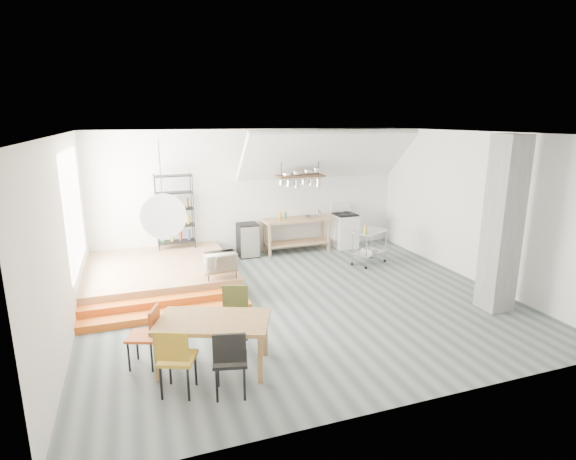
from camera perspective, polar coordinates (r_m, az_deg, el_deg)
name	(u,v)px	position (r m, az deg, el deg)	size (l,w,h in m)	color
floor	(300,301)	(8.85, 1.58, -8.99)	(8.00, 8.00, 0.00)	#4C5658
wall_back	(252,193)	(11.64, -4.54, 4.77)	(8.00, 0.04, 3.20)	silver
wall_left	(64,239)	(7.91, -26.55, -1.09)	(0.04, 7.00, 3.20)	silver
wall_right	(475,207)	(10.45, 22.62, 2.68)	(0.04, 7.00, 3.20)	silver
ceiling	(302,133)	(8.16, 1.73, 12.19)	(8.00, 7.00, 0.02)	white
slope_ceiling	(327,155)	(11.56, 4.93, 9.44)	(4.40, 1.80, 0.15)	white
window_pane	(74,209)	(9.32, -25.52, 2.38)	(0.02, 2.50, 2.20)	white
platform	(160,273)	(10.15, -15.96, -5.27)	(3.00, 3.00, 0.40)	#966F4B
step_lower	(168,315)	(8.39, -15.00, -10.35)	(3.00, 0.35, 0.13)	#D35E18
step_upper	(166,304)	(8.68, -15.22, -9.03)	(3.00, 0.35, 0.27)	#D35E18
concrete_column	(503,225)	(8.92, 25.59, 0.59)	(0.50, 0.50, 3.20)	slate
kitchen_counter	(297,229)	(11.83, 1.15, 0.15)	(1.80, 0.60, 0.91)	#966F4B
stove	(345,230)	(12.42, 7.20, 0.01)	(0.60, 0.60, 1.18)	white
pot_rack	(301,179)	(11.38, 1.71, 6.51)	(1.20, 0.50, 1.43)	#412C1A
wire_shelving	(175,210)	(11.06, -14.18, 2.46)	(0.88, 0.38, 1.80)	black
microwave_shelf	(221,270)	(8.98, -8.54, -5.07)	(0.60, 0.40, 0.16)	#966F4B
paper_lantern	(163,216)	(6.14, -15.54, 1.69)	(0.60, 0.60, 0.60)	white
dining_table	(213,325)	(6.49, -9.47, -11.79)	(1.75, 1.37, 0.73)	brown
chair_mustard	(175,356)	(6.00, -14.10, -15.24)	(0.57, 0.57, 0.94)	#AB821D
chair_black	(230,357)	(5.86, -7.37, -15.73)	(0.51, 0.51, 0.94)	black
chair_olive	(235,311)	(7.13, -6.78, -10.13)	(0.54, 0.54, 0.93)	#4F5829
chair_red	(148,332)	(6.79, -17.39, -12.20)	(0.53, 0.53, 0.89)	#C1511B
rolling_cart	(370,242)	(11.03, 10.31, -1.55)	(0.96, 0.77, 0.84)	silver
mini_fridge	(248,240)	(11.54, -5.13, -1.27)	(0.50, 0.50, 0.86)	black
microwave	(220,261)	(8.92, -8.58, -3.94)	(0.61, 0.41, 0.34)	beige
bowl	(308,217)	(11.82, 2.58, 1.68)	(0.24, 0.24, 0.06)	silver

